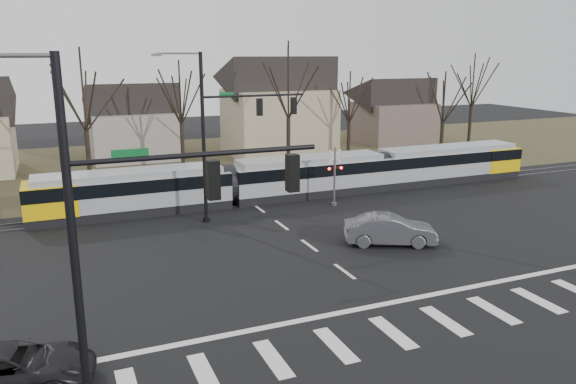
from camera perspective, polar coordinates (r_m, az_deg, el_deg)
name	(u,v)px	position (r m, az deg, el deg)	size (l,w,h in m)	color
ground	(366,287)	(25.57, 7.93, -9.56)	(140.00, 140.00, 0.00)	black
grass_verge	(195,162)	(54.41, -9.42, 3.07)	(140.00, 28.00, 0.01)	#38331E
crosswalk	(420,326)	(22.56, 13.22, -13.15)	(27.00, 2.60, 0.01)	silver
stop_line	(388,303)	(24.18, 10.13, -11.07)	(28.00, 0.35, 0.01)	silver
lane_dashes	(249,201)	(39.38, -3.94, -0.96)	(0.18, 30.00, 0.01)	silver
rail_pair	(250,202)	(39.19, -3.85, -1.00)	(90.00, 1.52, 0.06)	#59595E
tram	(308,175)	(40.65, 2.08, 1.78)	(37.62, 2.79, 2.85)	gray
sedan	(390,230)	(30.97, 10.32, -3.79)	(5.20, 3.61, 1.63)	#494950
suv	(11,368)	(20.06, -26.28, -15.74)	(5.36, 3.27, 1.39)	black
signal_pole_near_left	(139,232)	(14.85, -14.87, -3.99)	(9.28, 0.44, 10.20)	black
signal_pole_far	(229,128)	(34.27, -6.02, 6.46)	(9.28, 0.44, 10.20)	black
rail_crossing_signal	(335,178)	(37.98, 4.75, 1.38)	(1.08, 0.36, 4.00)	#59595B
tree_row	(233,115)	(48.46, -5.65, 7.84)	(59.20, 7.20, 10.00)	black
house_b	(133,118)	(56.85, -15.48, 7.27)	(8.64, 7.56, 7.65)	gray
house_c	(278,102)	(57.33, -0.99, 9.09)	(10.80, 8.64, 10.10)	tan
house_d	(393,108)	(66.16, 10.64, 8.42)	(8.64, 7.56, 7.65)	brown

